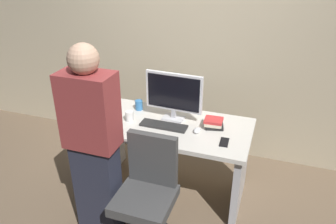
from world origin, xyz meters
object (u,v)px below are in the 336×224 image
(cup_by_monitor, at_px, (139,105))
(desk, at_px, (170,145))
(book_stack, at_px, (214,123))
(cell_phone, at_px, (224,142))
(keyboard, at_px, (164,126))
(person_at_desk, at_px, (93,146))
(office_chair, at_px, (147,199))
(monitor, at_px, (173,94))
(mouse, at_px, (197,130))
(cup_near_keyboard, at_px, (130,116))

(cup_by_monitor, bearing_deg, desk, -26.20)
(cup_by_monitor, xyz_separation_m, book_stack, (0.78, -0.11, -0.01))
(cell_phone, bearing_deg, cup_by_monitor, 156.32)
(desk, xyz_separation_m, keyboard, (-0.04, -0.06, 0.24))
(keyboard, height_order, cell_phone, keyboard)
(person_at_desk, relative_size, book_stack, 8.52)
(keyboard, bearing_deg, desk, 56.05)
(office_chair, distance_m, keyboard, 0.70)
(office_chair, xyz_separation_m, monitor, (-0.05, 0.78, 0.57))
(keyboard, bearing_deg, office_chair, -82.03)
(office_chair, bearing_deg, keyboard, 97.66)
(office_chair, xyz_separation_m, cup_by_monitor, (-0.43, 0.86, 0.36))
(monitor, bearing_deg, book_stack, -4.06)
(monitor, bearing_deg, keyboard, -101.93)
(person_at_desk, xyz_separation_m, mouse, (0.65, 0.63, -0.08))
(office_chair, distance_m, monitor, 0.97)
(cup_by_monitor, distance_m, book_stack, 0.79)
(office_chair, height_order, cup_by_monitor, office_chair)
(desk, distance_m, cup_near_keyboard, 0.47)
(person_at_desk, height_order, mouse, person_at_desk)
(monitor, xyz_separation_m, cup_by_monitor, (-0.39, 0.08, -0.21))
(keyboard, bearing_deg, cup_by_monitor, 144.87)
(office_chair, xyz_separation_m, person_at_desk, (-0.43, -0.02, 0.41))
(mouse, distance_m, cup_by_monitor, 0.71)
(desk, bearing_deg, person_at_desk, -119.06)
(mouse, bearing_deg, keyboard, -179.25)
(office_chair, relative_size, book_stack, 4.89)
(person_at_desk, relative_size, mouse, 16.39)
(person_at_desk, distance_m, cup_near_keyboard, 0.63)
(monitor, bearing_deg, person_at_desk, -115.34)
(office_chair, bearing_deg, person_at_desk, -177.89)
(cup_by_monitor, bearing_deg, person_at_desk, -89.48)
(monitor, distance_m, cup_by_monitor, 0.45)
(monitor, distance_m, book_stack, 0.45)
(office_chair, distance_m, cup_by_monitor, 1.03)
(monitor, height_order, book_stack, monitor)
(cup_near_keyboard, bearing_deg, person_at_desk, -90.58)
(cup_near_keyboard, bearing_deg, office_chair, -55.72)
(monitor, height_order, cup_by_monitor, monitor)
(keyboard, height_order, mouse, mouse)
(mouse, relative_size, book_stack, 0.52)
(keyboard, xyz_separation_m, book_stack, (0.43, 0.14, 0.03))
(cell_phone, bearing_deg, keyboard, 167.45)
(keyboard, xyz_separation_m, mouse, (0.31, 0.00, 0.01))
(monitor, xyz_separation_m, keyboard, (-0.04, -0.17, -0.25))
(mouse, distance_m, cell_phone, 0.28)
(keyboard, xyz_separation_m, cup_by_monitor, (-0.35, 0.25, 0.04))
(mouse, bearing_deg, office_chair, -110.28)
(desk, xyz_separation_m, cup_by_monitor, (-0.39, 0.19, 0.27))
(office_chair, relative_size, cup_by_monitor, 9.68)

